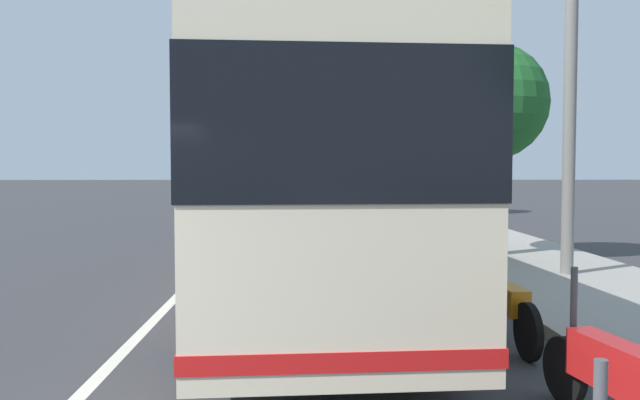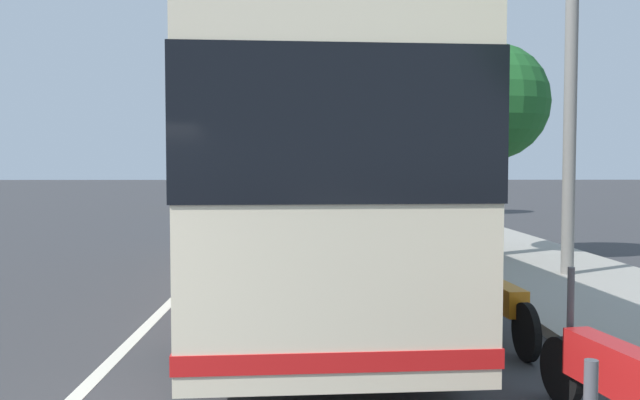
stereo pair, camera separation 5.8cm
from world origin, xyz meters
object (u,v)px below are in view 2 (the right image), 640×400
object	(u,v)px
car_far_distant	(302,197)
utility_pole	(571,91)
roadside_tree_mid_block	(490,105)
motorcycle_far_end	(501,304)
motorcycle_angled	(436,262)
coach_bus	(301,173)
car_ahead_same_lane	(226,194)
roadside_tree_far_block	(424,124)
motorcycle_mid_row	(620,381)
car_behind_bus	(239,188)
car_oncoming	(265,183)

from	to	relation	value
car_far_distant	utility_pole	xyz separation A→B (m)	(-17.52, -5.01, 2.76)
roadside_tree_mid_block	motorcycle_far_end	bearing A→B (deg)	165.23
car_far_distant	utility_pole	world-z (taller)	utility_pole
motorcycle_far_end	motorcycle_angled	distance (m)	3.42
coach_bus	roadside_tree_mid_block	bearing A→B (deg)	-54.72
car_ahead_same_lane	roadside_tree_far_block	bearing A→B (deg)	59.14
motorcycle_mid_row	utility_pole	distance (m)	7.97
motorcycle_far_end	car_ahead_same_lane	world-z (taller)	car_ahead_same_lane
motorcycle_mid_row	car_far_distant	bearing A→B (deg)	-3.76
motorcycle_angled	car_far_distant	xyz separation A→B (m)	(18.24, 2.40, 0.28)
motorcycle_mid_row	utility_pole	xyz separation A→B (m)	(6.95, -2.45, 3.04)
motorcycle_mid_row	roadside_tree_mid_block	world-z (taller)	roadside_tree_mid_block
coach_bus	car_behind_bus	world-z (taller)	coach_bus
motorcycle_far_end	roadside_tree_mid_block	distance (m)	7.60
car_ahead_same_lane	roadside_tree_mid_block	xyz separation A→B (m)	(-18.67, -8.19, 2.78)
car_ahead_same_lane	car_behind_bus	distance (m)	12.49
coach_bus	motorcycle_mid_row	distance (m)	6.85
motorcycle_angled	car_oncoming	bearing A→B (deg)	8.39
motorcycle_angled	motorcycle_far_end	bearing A→B (deg)	-177.16
coach_bus	motorcycle_angled	size ratio (longest dim) A/B	5.57
motorcycle_mid_row	car_ahead_same_lane	size ratio (longest dim) A/B	0.48
motorcycle_far_end	roadside_tree_far_block	world-z (taller)	roadside_tree_far_block
car_behind_bus	motorcycle_far_end	bearing A→B (deg)	8.71
motorcycle_mid_row	roadside_tree_mid_block	xyz separation A→B (m)	(9.54, -1.71, 3.05)
car_ahead_same_lane	utility_pole	distance (m)	23.22
car_oncoming	roadside_tree_mid_block	bearing A→B (deg)	13.87
car_ahead_same_lane	roadside_tree_far_block	distance (m)	10.95
car_behind_bus	roadside_tree_far_block	xyz separation A→B (m)	(-17.26, -9.94, 3.31)
coach_bus	car_far_distant	world-z (taller)	coach_bus
car_far_distant	roadside_tree_mid_block	bearing A→B (deg)	-163.29
motorcycle_mid_row	car_ahead_same_lane	world-z (taller)	car_ahead_same_lane
coach_bus	roadside_tree_far_block	distance (m)	18.14
car_behind_bus	utility_pole	size ratio (longest dim) A/B	0.58
coach_bus	roadside_tree_mid_block	world-z (taller)	roadside_tree_mid_block
motorcycle_far_end	car_behind_bus	distance (m)	38.53
coach_bus	car_far_distant	xyz separation A→B (m)	(18.28, 0.06, -1.27)
motorcycle_far_end	motorcycle_mid_row	bearing A→B (deg)	177.52
motorcycle_angled	car_ahead_same_lane	distance (m)	22.87
coach_bus	car_ahead_same_lane	bearing A→B (deg)	7.02
car_far_distant	car_behind_bus	xyz separation A→B (m)	(16.21, 4.58, -0.05)
car_ahead_same_lane	utility_pole	world-z (taller)	utility_pole
coach_bus	motorcycle_far_end	xyz separation A→B (m)	(-3.38, -2.43, -1.56)
roadside_tree_far_block	utility_pole	xyz separation A→B (m)	(-16.47, 0.36, -0.50)
coach_bus	car_behind_bus	distance (m)	34.83
roadside_tree_mid_block	motorcycle_angled	bearing A→B (deg)	150.58
motorcycle_mid_row	motorcycle_angled	size ratio (longest dim) A/B	0.99
motorcycle_angled	car_ahead_same_lane	bearing A→B (deg)	17.41
car_ahead_same_lane	roadside_tree_far_block	size ratio (longest dim) A/B	0.85
motorcycle_far_end	roadside_tree_mid_block	world-z (taller)	roadside_tree_mid_block
motorcycle_angled	car_ahead_same_lane	world-z (taller)	car_ahead_same_lane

